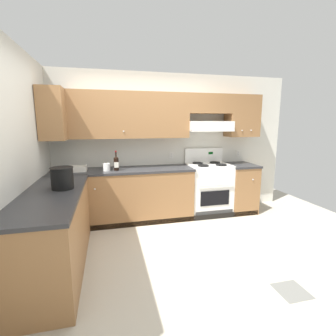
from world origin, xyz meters
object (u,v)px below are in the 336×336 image
object	(u,v)px
stove	(208,188)
paper_towel_roll	(107,167)
bowl	(77,170)
bucket	(62,178)
wine_bottle	(116,163)

from	to	relation	value
stove	paper_towel_roll	size ratio (longest dim) A/B	9.68
bowl	paper_towel_roll	xyz separation A→B (m)	(0.47, -0.07, 0.03)
stove	bucket	xyz separation A→B (m)	(-2.31, -1.11, 0.57)
bucket	paper_towel_roll	distance (m)	1.15
paper_towel_roll	stove	bearing A→B (deg)	2.42
bucket	wine_bottle	bearing A→B (deg)	57.42
bowl	paper_towel_roll	size ratio (longest dim) A/B	2.55
wine_bottle	paper_towel_roll	world-z (taller)	wine_bottle
stove	bucket	distance (m)	2.62
stove	bowl	bearing A→B (deg)	-179.80
paper_towel_roll	bowl	bearing A→B (deg)	171.69
wine_bottle	bowl	bearing A→B (deg)	172.78
wine_bottle	bowl	xyz separation A→B (m)	(-0.62, 0.08, -0.10)
wine_bottle	paper_towel_roll	bearing A→B (deg)	176.13
wine_bottle	bucket	distance (m)	1.21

